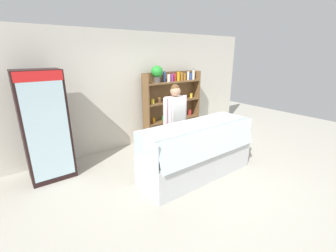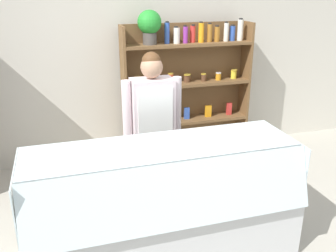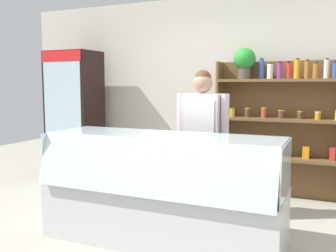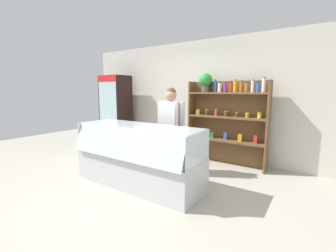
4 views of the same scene
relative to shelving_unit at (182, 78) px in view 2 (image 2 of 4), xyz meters
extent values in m
plane|color=#B7B2A3|center=(-0.62, -1.75, -1.09)|extent=(12.00, 12.00, 0.00)
cube|color=beige|center=(-0.62, 0.30, 0.26)|extent=(6.80, 0.10, 2.70)
cube|color=brown|center=(0.06, 0.09, -0.21)|extent=(1.65, 0.02, 1.76)
cube|color=brown|center=(-0.75, -0.05, -0.21)|extent=(0.03, 0.28, 1.76)
cube|color=brown|center=(0.87, -0.05, -0.21)|extent=(0.03, 0.28, 1.76)
cube|color=brown|center=(0.06, -0.05, -0.56)|extent=(1.59, 0.28, 0.04)
cube|color=brown|center=(0.06, -0.05, -0.07)|extent=(1.59, 0.28, 0.04)
cube|color=brown|center=(0.06, -0.05, 0.42)|extent=(1.59, 0.28, 0.04)
cylinder|color=#4C4742|center=(-0.42, -0.05, 0.51)|extent=(0.16, 0.16, 0.14)
sphere|color=#25902D|center=(-0.42, -0.05, 0.70)|extent=(0.28, 0.28, 0.28)
cylinder|color=#3356B2|center=(-0.21, -0.04, 0.56)|extent=(0.06, 0.06, 0.25)
cylinder|color=black|center=(-0.21, -0.05, 0.70)|extent=(0.04, 0.04, 0.02)
cylinder|color=silver|center=(-0.10, -0.07, 0.53)|extent=(0.08, 0.08, 0.19)
cylinder|color=black|center=(-0.10, -0.05, 0.64)|extent=(0.05, 0.05, 0.02)
cylinder|color=purple|center=(0.02, -0.06, 0.54)|extent=(0.06, 0.06, 0.19)
cylinder|color=black|center=(0.02, -0.05, 0.64)|extent=(0.04, 0.04, 0.02)
cylinder|color=red|center=(0.12, -0.03, 0.54)|extent=(0.07, 0.07, 0.20)
cylinder|color=black|center=(0.12, -0.05, 0.65)|extent=(0.04, 0.04, 0.02)
cylinder|color=orange|center=(0.22, -0.06, 0.56)|extent=(0.07, 0.07, 0.23)
cylinder|color=black|center=(0.22, -0.05, 0.68)|extent=(0.04, 0.04, 0.02)
cylinder|color=#9E6623|center=(0.34, -0.05, 0.55)|extent=(0.06, 0.06, 0.21)
cylinder|color=black|center=(0.34, -0.05, 0.66)|extent=(0.04, 0.04, 0.02)
cylinder|color=#9E6623|center=(0.44, -0.05, 0.53)|extent=(0.07, 0.07, 0.18)
cylinder|color=black|center=(0.44, -0.05, 0.63)|extent=(0.04, 0.04, 0.02)
cylinder|color=silver|center=(0.55, -0.06, 0.55)|extent=(0.06, 0.06, 0.22)
cylinder|color=black|center=(0.55, -0.05, 0.67)|extent=(0.04, 0.04, 0.02)
cylinder|color=#3356B2|center=(0.65, -0.04, 0.53)|extent=(0.07, 0.07, 0.18)
cylinder|color=black|center=(0.65, -0.05, 0.63)|extent=(0.05, 0.05, 0.02)
cylinder|color=silver|center=(0.75, -0.05, 0.57)|extent=(0.07, 0.07, 0.26)
cylinder|color=black|center=(0.75, -0.05, 0.71)|extent=(0.05, 0.05, 0.02)
cylinder|color=yellow|center=(-0.58, -0.06, 0.00)|extent=(0.09, 0.09, 0.11)
cylinder|color=gold|center=(-0.58, -0.05, 0.06)|extent=(0.09, 0.09, 0.01)
cylinder|color=brown|center=(-0.37, -0.06, 0.00)|extent=(0.07, 0.07, 0.11)
cylinder|color=gold|center=(-0.37, -0.05, 0.06)|extent=(0.07, 0.07, 0.01)
cylinder|color=#BF4C2D|center=(-0.16, -0.05, 0.01)|extent=(0.07, 0.07, 0.12)
cylinder|color=gold|center=(-0.16, -0.05, 0.07)|extent=(0.07, 0.07, 0.01)
cylinder|color=brown|center=(0.05, -0.04, -0.01)|extent=(0.08, 0.08, 0.09)
cylinder|color=gold|center=(0.05, -0.05, 0.04)|extent=(0.09, 0.09, 0.01)
cylinder|color=brown|center=(0.28, -0.05, -0.01)|extent=(0.07, 0.07, 0.08)
cylinder|color=gold|center=(0.28, -0.05, 0.04)|extent=(0.07, 0.07, 0.01)
cylinder|color=orange|center=(0.48, -0.05, -0.01)|extent=(0.07, 0.07, 0.09)
cylinder|color=silver|center=(0.48, -0.05, 0.04)|extent=(0.07, 0.07, 0.01)
cylinder|color=yellow|center=(0.71, -0.03, 0.00)|extent=(0.07, 0.07, 0.11)
cylinder|color=gold|center=(0.71, -0.05, 0.06)|extent=(0.08, 0.08, 0.01)
cube|color=orange|center=(-0.55, -0.05, -0.48)|extent=(0.06, 0.05, 0.13)
cube|color=#2D8C38|center=(-0.25, -0.05, -0.48)|extent=(0.08, 0.05, 0.13)
cube|color=#3356B2|center=(0.06, -0.05, -0.47)|extent=(0.07, 0.05, 0.15)
cube|color=orange|center=(0.36, -0.05, -0.47)|extent=(0.08, 0.04, 0.15)
cube|color=red|center=(0.66, -0.05, -0.46)|extent=(0.07, 0.04, 0.16)
cube|color=silver|center=(-0.78, -1.84, -0.82)|extent=(2.21, 0.75, 0.55)
cube|color=white|center=(-0.78, -1.84, -0.52)|extent=(2.15, 0.69, 0.03)
cube|color=silver|center=(-0.78, -2.20, -0.32)|extent=(2.17, 0.16, 0.47)
cube|color=silver|center=(-0.78, -1.79, -0.09)|extent=(2.17, 0.59, 0.01)
cube|color=silver|center=(-1.87, -1.84, -0.32)|extent=(0.01, 0.71, 0.45)
cube|color=silver|center=(0.32, -1.84, -0.32)|extent=(0.01, 0.71, 0.45)
cube|color=tan|center=(-1.69, -1.75, -0.48)|extent=(0.16, 0.13, 0.05)
cube|color=white|center=(-1.69, -1.98, -0.48)|extent=(0.05, 0.03, 0.02)
cube|color=beige|center=(-1.43, -1.75, -0.48)|extent=(0.16, 0.10, 0.05)
cube|color=white|center=(-1.43, -1.98, -0.48)|extent=(0.05, 0.03, 0.02)
cube|color=tan|center=(-1.17, -1.75, -0.49)|extent=(0.16, 0.12, 0.04)
cube|color=white|center=(-1.17, -1.98, -0.48)|extent=(0.05, 0.03, 0.02)
cube|color=beige|center=(-0.91, -1.75, -0.49)|extent=(0.16, 0.12, 0.04)
cube|color=white|center=(-0.91, -1.98, -0.48)|extent=(0.05, 0.03, 0.02)
cube|color=tan|center=(-0.65, -1.75, -0.48)|extent=(0.17, 0.14, 0.05)
cube|color=white|center=(-0.65, -1.98, -0.48)|extent=(0.05, 0.03, 0.02)
cube|color=tan|center=(-0.39, -1.75, -0.48)|extent=(0.16, 0.12, 0.05)
cube|color=white|center=(-0.39, -1.98, -0.48)|extent=(0.05, 0.03, 0.02)
cube|color=beige|center=(-0.13, -1.75, -0.48)|extent=(0.17, 0.14, 0.06)
cube|color=white|center=(-0.13, -1.98, -0.48)|extent=(0.05, 0.03, 0.02)
cube|color=tan|center=(0.14, -1.75, -0.48)|extent=(0.16, 0.10, 0.05)
cube|color=white|center=(0.14, -1.98, -0.48)|extent=(0.05, 0.03, 0.02)
cylinder|color=#C1706B|center=(-1.70, -1.95, -0.43)|extent=(0.17, 0.18, 0.16)
cylinder|color=#C1706B|center=(-1.48, -1.95, -0.44)|extent=(0.19, 0.16, 0.14)
cylinder|color=white|center=(-0.23, -1.93, -0.40)|extent=(0.07, 0.07, 0.22)
cylinder|color=white|center=(-0.13, -1.93, -0.39)|extent=(0.07, 0.07, 0.23)
cylinder|color=#383D51|center=(-0.75, -1.04, -0.72)|extent=(0.13, 0.13, 0.75)
cylinder|color=#383D51|center=(-0.57, -1.04, -0.72)|extent=(0.13, 0.13, 0.75)
cube|color=silver|center=(-0.66, -1.04, -0.03)|extent=(0.40, 0.24, 0.62)
cube|color=white|center=(-0.66, -1.17, -0.37)|extent=(0.34, 0.01, 1.16)
cylinder|color=silver|center=(-0.91, -1.04, 0.00)|extent=(0.09, 0.09, 0.56)
cylinder|color=silver|center=(-0.41, -1.04, 0.00)|extent=(0.09, 0.09, 0.56)
sphere|color=tan|center=(-0.66, -1.04, 0.39)|extent=(0.21, 0.21, 0.21)
sphere|color=brown|center=(-0.66, -1.03, 0.44)|extent=(0.18, 0.18, 0.18)
camera|label=1|loc=(-3.48, -4.56, 1.11)|focal=24.00mm
camera|label=2|loc=(-1.51, -4.41, 1.12)|focal=40.00mm
camera|label=3|loc=(0.63, -4.92, 0.37)|focal=40.00mm
camera|label=4|loc=(1.65, -4.55, 0.47)|focal=24.00mm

